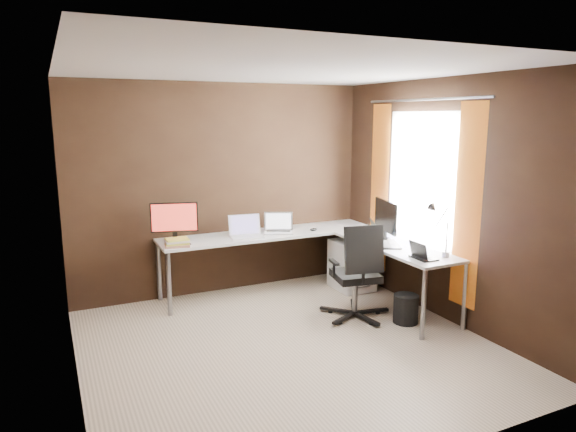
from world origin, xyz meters
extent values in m
cube|color=beige|center=(0.00, 0.00, 0.00)|extent=(3.60, 3.60, 0.00)
cube|color=white|center=(0.00, 0.00, 2.50)|extent=(3.60, 3.60, 0.00)
cube|color=black|center=(0.00, 1.80, 1.25)|extent=(3.60, 0.00, 2.50)
cube|color=black|center=(0.00, -1.80, 1.25)|extent=(3.60, 0.00, 2.50)
cube|color=black|center=(-1.80, 0.00, 1.25)|extent=(0.00, 3.60, 2.50)
cube|color=black|center=(1.80, 0.00, 1.25)|extent=(0.00, 3.60, 2.50)
cube|color=white|center=(1.79, 0.35, 1.45)|extent=(0.00, 1.00, 1.30)
cube|color=orange|center=(1.75, -0.38, 1.25)|extent=(0.01, 0.35, 2.00)
cube|color=orange|center=(1.75, 1.07, 1.25)|extent=(0.01, 0.35, 2.00)
cylinder|color=slate|center=(1.75, 0.35, 2.28)|extent=(0.02, 1.90, 0.02)
cube|color=white|center=(0.48, 1.50, 0.71)|extent=(2.65, 0.60, 0.03)
cube|color=white|center=(1.50, 0.38, 0.71)|extent=(0.60, 1.65, 0.03)
cylinder|color=slate|center=(-0.81, 1.24, 0.35)|extent=(0.05, 0.05, 0.70)
cylinder|color=slate|center=(-0.81, 1.76, 0.35)|extent=(0.05, 0.05, 0.70)
cylinder|color=slate|center=(1.24, -0.41, 0.35)|extent=(0.05, 0.05, 0.70)
cylinder|color=slate|center=(1.76, -0.41, 0.35)|extent=(0.05, 0.05, 0.70)
cylinder|color=slate|center=(1.76, 1.76, 0.35)|extent=(0.05, 0.05, 0.70)
cube|color=white|center=(1.43, 1.15, 0.30)|extent=(0.42, 0.50, 0.60)
cube|color=black|center=(-0.66, 1.51, 0.74)|extent=(0.26, 0.20, 0.01)
cube|color=black|center=(-0.66, 1.53, 0.80)|extent=(0.06, 0.04, 0.10)
cube|color=black|center=(-0.66, 1.53, 1.01)|extent=(0.50, 0.16, 0.33)
cube|color=red|center=(-0.66, 1.51, 1.01)|extent=(0.47, 0.13, 0.30)
cube|color=black|center=(1.51, 0.57, 0.74)|extent=(0.18, 0.24, 0.01)
cube|color=black|center=(1.49, 0.58, 0.79)|extent=(0.04, 0.05, 0.10)
cube|color=black|center=(1.49, 0.58, 1.02)|extent=(0.15, 0.55, 0.35)
cube|color=#0E0FB2|center=(1.50, 0.57, 1.02)|extent=(0.12, 0.52, 0.32)
cube|color=white|center=(0.14, 1.41, 0.74)|extent=(0.40, 0.30, 0.02)
cube|color=white|center=(0.16, 1.51, 0.86)|extent=(0.38, 0.11, 0.23)
cube|color=#7264A3|center=(0.16, 1.50, 0.86)|extent=(0.33, 0.09, 0.20)
cube|color=silver|center=(0.57, 1.46, 0.74)|extent=(0.42, 0.36, 0.02)
cube|color=silver|center=(0.61, 1.54, 0.85)|extent=(0.35, 0.20, 0.22)
cube|color=white|center=(0.61, 1.54, 0.85)|extent=(0.30, 0.17, 0.19)
cube|color=black|center=(1.37, 0.41, 0.74)|extent=(0.42, 0.48, 0.02)
cube|color=black|center=(1.28, 0.46, 0.87)|extent=(0.23, 0.39, 0.25)
cube|color=#152533|center=(1.28, 0.46, 0.87)|extent=(0.20, 0.34, 0.21)
cube|color=black|center=(1.40, -0.20, 0.74)|extent=(0.19, 0.26, 0.02)
cube|color=black|center=(1.33, -0.19, 0.83)|extent=(0.06, 0.26, 0.16)
cube|color=#C95F90|center=(1.33, -0.19, 0.83)|extent=(0.05, 0.23, 0.14)
cube|color=tan|center=(-0.68, 1.34, 0.74)|extent=(0.30, 0.26, 0.03)
cube|color=#D2D641|center=(-0.68, 1.34, 0.77)|extent=(0.27, 0.22, 0.02)
cube|color=silver|center=(-0.68, 1.34, 0.79)|extent=(0.26, 0.21, 0.02)
cube|color=#D2D641|center=(-0.68, 1.34, 0.81)|extent=(0.23, 0.18, 0.02)
ellipsoid|color=black|center=(-0.58, 1.30, 0.75)|extent=(0.10, 0.08, 0.04)
ellipsoid|color=black|center=(1.00, 1.36, 0.75)|extent=(0.11, 0.09, 0.04)
cylinder|color=slate|center=(1.63, -0.24, 0.76)|extent=(0.07, 0.07, 0.06)
cylinder|color=slate|center=(1.63, -0.24, 0.93)|extent=(0.02, 0.02, 0.29)
cylinder|color=slate|center=(1.58, -0.21, 1.13)|extent=(0.02, 0.16, 0.22)
cone|color=slate|center=(1.53, -0.14, 1.21)|extent=(0.09, 0.12, 0.12)
cylinder|color=slate|center=(0.97, 0.36, 0.24)|extent=(0.06, 0.06, 0.37)
cube|color=black|center=(0.97, 0.36, 0.45)|extent=(0.52, 0.52, 0.08)
cube|color=black|center=(0.93, 0.15, 0.79)|extent=(0.42, 0.19, 0.48)
cylinder|color=black|center=(1.35, -0.01, 0.15)|extent=(0.34, 0.34, 0.30)
camera|label=1|loc=(-1.91, -4.03, 2.11)|focal=32.00mm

